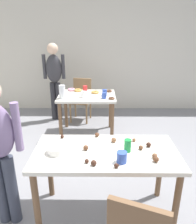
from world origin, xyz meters
TOP-DOWN VIEW (x-y plane):
  - ground_plane at (0.00, 0.00)m, footprint 6.40×6.40m
  - wall_back at (0.00, 3.20)m, footprint 6.40×0.10m
  - dining_table_near at (0.04, -0.14)m, footprint 1.36×0.67m
  - dining_table_far at (-0.24, 1.74)m, footprint 0.99×0.74m
  - chair_far_table at (-0.40, 2.46)m, footprint 0.47×0.47m
  - person_adult_far at (-0.93, 2.46)m, footprint 0.45×0.22m
  - mixing_bowl at (-0.41, -0.17)m, footprint 0.18×0.18m
  - soda_can at (0.25, -0.15)m, footprint 0.07×0.07m
  - fork_near at (0.60, -0.05)m, footprint 0.17×0.02m
  - cup_near_0 at (0.18, -0.33)m, footprint 0.09×0.09m
  - cake_ball_0 at (0.13, -0.41)m, footprint 0.04×0.04m
  - cake_ball_1 at (0.47, -0.26)m, footprint 0.05×0.05m
  - cake_ball_2 at (-0.12, -0.34)m, footprint 0.04×0.04m
  - cake_ball_3 at (0.46, -0.06)m, footprint 0.05×0.05m
  - cake_ball_4 at (0.47, -0.32)m, footprint 0.05×0.05m
  - cake_ball_5 at (0.13, 0.03)m, footprint 0.05×0.05m
  - cake_ball_6 at (0.34, 0.05)m, footprint 0.04×0.04m
  - cake_ball_7 at (-0.14, -0.12)m, footprint 0.05×0.05m
  - cake_ball_8 at (-0.04, 0.15)m, footprint 0.05×0.05m
  - cake_ball_9 at (-0.06, -0.38)m, footprint 0.05×0.05m
  - cake_ball_10 at (0.38, -0.11)m, footprint 0.04×0.04m
  - cake_ball_11 at (-0.41, 0.12)m, footprint 0.04×0.04m
  - cake_ball_12 at (-0.39, -0.04)m, footprint 0.04×0.04m
  - pitcher_far at (-0.63, 1.54)m, footprint 0.10×0.10m
  - cup_far_0 at (0.07, 1.70)m, footprint 0.08×0.08m
  - cup_far_1 at (-0.29, 2.04)m, footprint 0.08×0.08m
  - cup_far_2 at (0.06, 1.53)m, footprint 0.08×0.08m
  - cup_far_3 at (-0.29, 1.60)m, footprint 0.08×0.08m
  - donut_far_0 at (-0.54, 2.03)m, footprint 0.14×0.14m
  - donut_far_1 at (-0.10, 1.85)m, footprint 0.14×0.14m
  - donut_far_2 at (0.16, 1.95)m, footprint 0.11×0.11m
  - donut_far_3 at (-0.41, 1.98)m, footprint 0.14×0.14m
  - donut_far_4 at (0.18, 1.50)m, footprint 0.10×0.10m

SIDE VIEW (x-z plane):
  - ground_plane at x=0.00m, z-range 0.00..0.00m
  - chair_far_table at x=-0.40m, z-range 0.06..0.93m
  - dining_table_far at x=-0.24m, z-range 0.26..1.01m
  - dining_table_near at x=0.04m, z-range 0.27..1.02m
  - fork_near at x=0.60m, z-range 0.75..0.76m
  - donut_far_4 at x=0.18m, z-range 0.75..0.78m
  - donut_far_2 at x=0.16m, z-range 0.75..0.78m
  - cake_ball_6 at x=0.34m, z-range 0.75..0.79m
  - cake_ball_2 at x=-0.12m, z-range 0.75..0.79m
  - cake_ball_12 at x=-0.39m, z-range 0.75..0.79m
  - cake_ball_11 at x=-0.41m, z-range 0.75..0.79m
  - cake_ball_0 at x=0.13m, z-range 0.75..0.79m
  - donut_far_1 at x=-0.10m, z-range 0.75..0.79m
  - donut_far_0 at x=-0.54m, z-range 0.75..0.79m
  - donut_far_3 at x=-0.41m, z-range 0.75..0.79m
  - cake_ball_10 at x=0.38m, z-range 0.75..0.79m
  - cake_ball_8 at x=-0.04m, z-range 0.75..0.80m
  - cake_ball_1 at x=0.47m, z-range 0.75..0.80m
  - cake_ball_3 at x=0.46m, z-range 0.75..0.80m
  - cake_ball_7 at x=-0.14m, z-range 0.75..0.80m
  - cake_ball_9 at x=-0.06m, z-range 0.75..0.80m
  - cake_ball_5 at x=0.13m, z-range 0.75..0.80m
  - cake_ball_4 at x=0.47m, z-range 0.75..0.80m
  - mixing_bowl at x=-0.41m, z-range 0.75..0.81m
  - cup_far_1 at x=-0.29m, z-range 0.75..0.84m
  - cup_near_0 at x=0.18m, z-range 0.75..0.85m
  - cup_far_2 at x=0.06m, z-range 0.75..0.85m
  - cup_far_3 at x=-0.29m, z-range 0.75..0.85m
  - cup_far_0 at x=0.07m, z-range 0.75..0.86m
  - soda_can at x=0.25m, z-range 0.75..0.87m
  - pitcher_far at x=-0.63m, z-range 0.75..0.97m
  - person_adult_far at x=-0.93m, z-range 0.16..1.74m
  - wall_back at x=0.00m, z-range 0.00..2.60m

